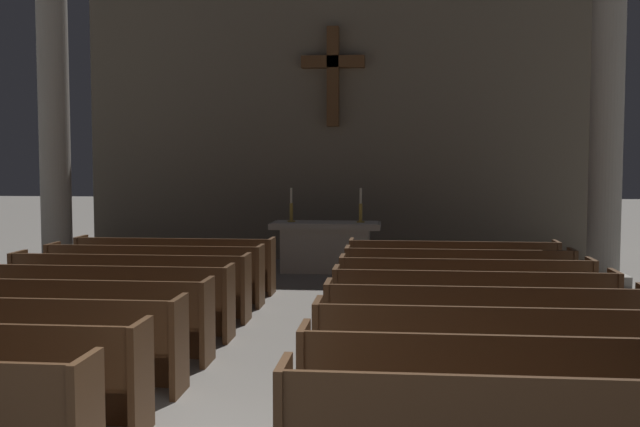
% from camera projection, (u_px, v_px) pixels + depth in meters
% --- Properties ---
extents(pew_left_row_3, '(3.39, 0.50, 0.95)m').
position_uv_depth(pew_left_row_3, '(14.00, 342.00, 7.46)').
color(pew_left_row_3, brown).
rests_on(pew_left_row_3, ground).
extents(pew_left_row_4, '(3.39, 0.50, 0.95)m').
position_uv_depth(pew_left_row_4, '(62.00, 319.00, 8.55)').
color(pew_left_row_4, brown).
rests_on(pew_left_row_4, ground).
extents(pew_left_row_5, '(3.39, 0.50, 0.95)m').
position_uv_depth(pew_left_row_5, '(100.00, 301.00, 9.64)').
color(pew_left_row_5, brown).
rests_on(pew_left_row_5, ground).
extents(pew_left_row_6, '(3.39, 0.50, 0.95)m').
position_uv_depth(pew_left_row_6, '(130.00, 286.00, 10.73)').
color(pew_left_row_6, brown).
rests_on(pew_left_row_6, ground).
extents(pew_left_row_7, '(3.39, 0.50, 0.95)m').
position_uv_depth(pew_left_row_7, '(155.00, 274.00, 11.82)').
color(pew_left_row_7, brown).
rests_on(pew_left_row_7, ground).
extents(pew_left_row_8, '(3.39, 0.50, 0.95)m').
position_uv_depth(pew_left_row_8, '(175.00, 265.00, 12.91)').
color(pew_left_row_8, brown).
rests_on(pew_left_row_8, ground).
extents(pew_right_row_2, '(3.39, 0.50, 0.95)m').
position_uv_depth(pew_right_row_2, '(516.00, 390.00, 5.90)').
color(pew_right_row_2, brown).
rests_on(pew_right_row_2, ground).
extents(pew_right_row_3, '(3.39, 0.50, 0.95)m').
position_uv_depth(pew_right_row_3, '(497.00, 354.00, 6.99)').
color(pew_right_row_3, brown).
rests_on(pew_right_row_3, ground).
extents(pew_right_row_4, '(3.39, 0.50, 0.95)m').
position_uv_depth(pew_right_row_4, '(483.00, 328.00, 8.09)').
color(pew_right_row_4, brown).
rests_on(pew_right_row_4, ground).
extents(pew_right_row_5, '(3.39, 0.50, 0.95)m').
position_uv_depth(pew_right_row_5, '(473.00, 308.00, 9.18)').
color(pew_right_row_5, brown).
rests_on(pew_right_row_5, ground).
extents(pew_right_row_6, '(3.39, 0.50, 0.95)m').
position_uv_depth(pew_right_row_6, '(465.00, 292.00, 10.27)').
color(pew_right_row_6, brown).
rests_on(pew_right_row_6, ground).
extents(pew_right_row_7, '(3.39, 0.50, 0.95)m').
position_uv_depth(pew_right_row_7, '(458.00, 279.00, 11.36)').
color(pew_right_row_7, brown).
rests_on(pew_right_row_7, ground).
extents(pew_right_row_8, '(3.39, 0.50, 0.95)m').
position_uv_depth(pew_right_row_8, '(453.00, 269.00, 12.45)').
color(pew_right_row_8, brown).
rests_on(pew_right_row_8, ground).
extents(column_left_second, '(0.87, 0.87, 6.54)m').
position_uv_depth(column_left_second, '(54.00, 112.00, 14.55)').
color(column_left_second, '#ADA89E').
rests_on(column_left_second, ground).
extents(column_right_second, '(0.87, 0.87, 6.54)m').
position_uv_depth(column_right_second, '(607.00, 108.00, 13.53)').
color(column_right_second, '#ADA89E').
rests_on(column_right_second, ground).
extents(altar, '(2.20, 0.90, 1.01)m').
position_uv_depth(altar, '(326.00, 246.00, 15.30)').
color(altar, '#BCB7AD').
rests_on(altar, ground).
extents(candlestick_left, '(0.16, 0.16, 0.69)m').
position_uv_depth(candlestick_left, '(291.00, 211.00, 15.32)').
color(candlestick_left, '#B79338').
rests_on(candlestick_left, altar).
extents(candlestick_right, '(0.16, 0.16, 0.69)m').
position_uv_depth(candlestick_right, '(361.00, 211.00, 15.18)').
color(candlestick_right, '#B79338').
rests_on(candlestick_right, altar).
extents(apse_with_cross, '(11.21, 0.51, 7.43)m').
position_uv_depth(apse_with_cross, '(334.00, 95.00, 17.04)').
color(apse_with_cross, '#706656').
rests_on(apse_with_cross, ground).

